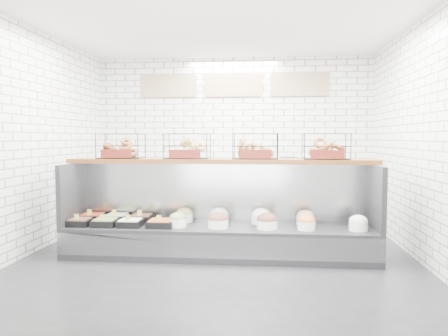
# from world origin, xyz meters

# --- Properties ---
(ground) EXTENTS (5.50, 5.50, 0.00)m
(ground) POSITION_xyz_m (0.00, 0.00, 0.00)
(ground) COLOR black
(ground) RESTS_ON ground
(room_shell) EXTENTS (5.02, 5.51, 3.01)m
(room_shell) POSITION_xyz_m (0.00, 0.60, 2.06)
(room_shell) COLOR white
(room_shell) RESTS_ON ground
(display_case) EXTENTS (4.00, 0.90, 1.20)m
(display_case) POSITION_xyz_m (-0.01, 0.34, 0.33)
(display_case) COLOR black
(display_case) RESTS_ON ground
(bagel_shelf) EXTENTS (4.10, 0.50, 0.40)m
(bagel_shelf) POSITION_xyz_m (-0.00, 0.52, 1.38)
(bagel_shelf) COLOR #532C11
(bagel_shelf) RESTS_ON display_case
(prep_counter) EXTENTS (4.00, 0.60, 1.20)m
(prep_counter) POSITION_xyz_m (-0.00, 2.43, 0.47)
(prep_counter) COLOR #93969B
(prep_counter) RESTS_ON ground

